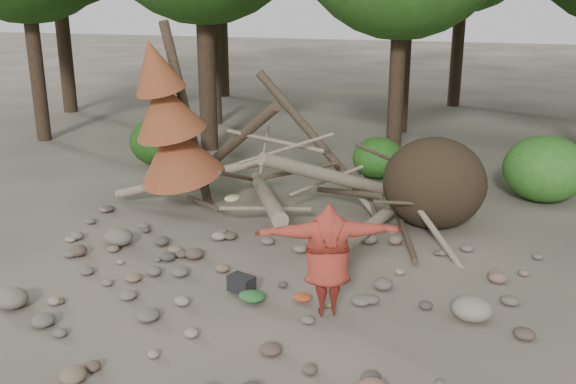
% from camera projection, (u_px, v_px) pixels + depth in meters
% --- Properties ---
extents(ground, '(120.00, 120.00, 0.00)m').
position_uv_depth(ground, '(249.00, 295.00, 10.80)').
color(ground, '#514C44').
rests_on(ground, ground).
extents(deadfall_pile, '(8.55, 5.24, 3.30)m').
position_uv_depth(deadfall_pile, '(406.00, 183.00, 13.79)').
color(deadfall_pile, '#332619').
rests_on(deadfall_pile, ground).
extents(dead_conifer, '(2.06, 2.16, 4.35)m').
position_uv_depth(dead_conifer, '(170.00, 124.00, 14.14)').
color(dead_conifer, '#4C3F30').
rests_on(dead_conifer, ground).
extents(bush_left, '(1.80, 1.80, 1.44)m').
position_uv_depth(bush_left, '(161.00, 141.00, 18.72)').
color(bush_left, '#205115').
rests_on(bush_left, ground).
extents(bush_mid, '(1.40, 1.40, 1.12)m').
position_uv_depth(bush_mid, '(378.00, 158.00, 17.50)').
color(bush_mid, '#2B671D').
rests_on(bush_mid, ground).
extents(bush_right, '(2.00, 2.00, 1.60)m').
position_uv_depth(bush_right, '(545.00, 169.00, 15.49)').
color(bush_right, '#367A25').
rests_on(bush_right, ground).
extents(frisbee_thrower, '(2.92, 1.37, 1.81)m').
position_uv_depth(frisbee_thrower, '(328.00, 260.00, 9.78)').
color(frisbee_thrower, maroon).
rests_on(frisbee_thrower, ground).
extents(backpack, '(0.49, 0.40, 0.28)m').
position_uv_depth(backpack, '(242.00, 287.00, 10.79)').
color(backpack, black).
rests_on(backpack, ground).
extents(cloth_green, '(0.44, 0.37, 0.17)m').
position_uv_depth(cloth_green, '(252.00, 299.00, 10.49)').
color(cloth_green, '#265F2A').
rests_on(cloth_green, ground).
extents(cloth_orange, '(0.32, 0.26, 0.12)m').
position_uv_depth(cloth_orange, '(302.00, 300.00, 10.51)').
color(cloth_orange, '#A83E1C').
rests_on(cloth_orange, ground).
extents(boulder_front_left, '(0.56, 0.50, 0.33)m').
position_uv_depth(boulder_front_left, '(11.00, 298.00, 10.34)').
color(boulder_front_left, '#6F665C').
rests_on(boulder_front_left, ground).
extents(boulder_mid_right, '(0.63, 0.57, 0.38)m').
position_uv_depth(boulder_mid_right, '(472.00, 309.00, 9.95)').
color(boulder_mid_right, gray).
rests_on(boulder_mid_right, ground).
extents(boulder_mid_left, '(0.59, 0.53, 0.35)m').
position_uv_depth(boulder_mid_left, '(118.00, 237.00, 12.89)').
color(boulder_mid_left, '#696259').
rests_on(boulder_mid_left, ground).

